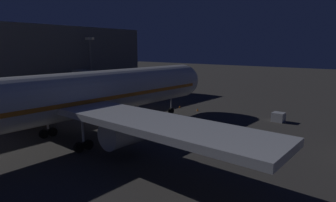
{
  "coord_description": "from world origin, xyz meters",
  "views": [
    {
      "loc": [
        -32.75,
        30.32,
        12.07
      ],
      "look_at": [
        -3.0,
        -5.31,
        3.5
      ],
      "focal_mm": 30.52,
      "sensor_mm": 36.0,
      "label": 1
    }
  ],
  "objects_px": {
    "jet_bridge": "(113,79)",
    "traffic_cone_nose_starboard": "(180,107)",
    "airliner_at_gate": "(56,100)",
    "baggage_container_near_belt": "(278,117)",
    "apron_floodlight_mast": "(91,63)",
    "traffic_cone_nose_port": "(198,110)"
  },
  "relations": [
    {
      "from": "apron_floodlight_mast",
      "to": "traffic_cone_nose_port",
      "type": "xyz_separation_m",
      "value": [
        -27.7,
        -4.72,
        -8.43
      ]
    },
    {
      "from": "airliner_at_gate",
      "to": "traffic_cone_nose_starboard",
      "type": "xyz_separation_m",
      "value": [
        2.2,
        -28.0,
        -5.61
      ]
    },
    {
      "from": "baggage_container_near_belt",
      "to": "traffic_cone_nose_port",
      "type": "bearing_deg",
      "value": 6.9
    },
    {
      "from": "airliner_at_gate",
      "to": "traffic_cone_nose_starboard",
      "type": "height_order",
      "value": "airliner_at_gate"
    },
    {
      "from": "apron_floodlight_mast",
      "to": "traffic_cone_nose_port",
      "type": "bearing_deg",
      "value": -170.32
    },
    {
      "from": "jet_bridge",
      "to": "traffic_cone_nose_port",
      "type": "relative_size",
      "value": 40.46
    },
    {
      "from": "jet_bridge",
      "to": "airliner_at_gate",
      "type": "bearing_deg",
      "value": 122.37
    },
    {
      "from": "jet_bridge",
      "to": "baggage_container_near_belt",
      "type": "xyz_separation_m",
      "value": [
        -29.14,
        -11.0,
        -5.24
      ]
    },
    {
      "from": "jet_bridge",
      "to": "traffic_cone_nose_starboard",
      "type": "relative_size",
      "value": 40.46
    },
    {
      "from": "airliner_at_gate",
      "to": "baggage_container_near_belt",
      "type": "height_order",
      "value": "airliner_at_gate"
    },
    {
      "from": "apron_floodlight_mast",
      "to": "traffic_cone_nose_starboard",
      "type": "xyz_separation_m",
      "value": [
        -23.3,
        -4.72,
        -8.43
      ]
    },
    {
      "from": "jet_bridge",
      "to": "traffic_cone_nose_port",
      "type": "distance_m",
      "value": 17.8
    },
    {
      "from": "apron_floodlight_mast",
      "to": "airliner_at_gate",
      "type": "bearing_deg",
      "value": 137.61
    },
    {
      "from": "traffic_cone_nose_starboard",
      "to": "traffic_cone_nose_port",
      "type": "bearing_deg",
      "value": 180.0
    },
    {
      "from": "jet_bridge",
      "to": "traffic_cone_nose_starboard",
      "type": "xyz_separation_m",
      "value": [
        -9.73,
        -9.18,
        -5.74
      ]
    },
    {
      "from": "traffic_cone_nose_port",
      "to": "airliner_at_gate",
      "type": "bearing_deg",
      "value": 85.51
    },
    {
      "from": "traffic_cone_nose_starboard",
      "to": "airliner_at_gate",
      "type": "bearing_deg",
      "value": 94.49
    },
    {
      "from": "baggage_container_near_belt",
      "to": "jet_bridge",
      "type": "bearing_deg",
      "value": 20.68
    },
    {
      "from": "airliner_at_gate",
      "to": "apron_floodlight_mast",
      "type": "xyz_separation_m",
      "value": [
        25.5,
        -23.28,
        2.82
      ]
    },
    {
      "from": "traffic_cone_nose_port",
      "to": "traffic_cone_nose_starboard",
      "type": "xyz_separation_m",
      "value": [
        4.4,
        0.0,
        0.0
      ]
    },
    {
      "from": "airliner_at_gate",
      "to": "apron_floodlight_mast",
      "type": "distance_m",
      "value": 34.64
    },
    {
      "from": "apron_floodlight_mast",
      "to": "baggage_container_near_belt",
      "type": "bearing_deg",
      "value": -171.29
    }
  ]
}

